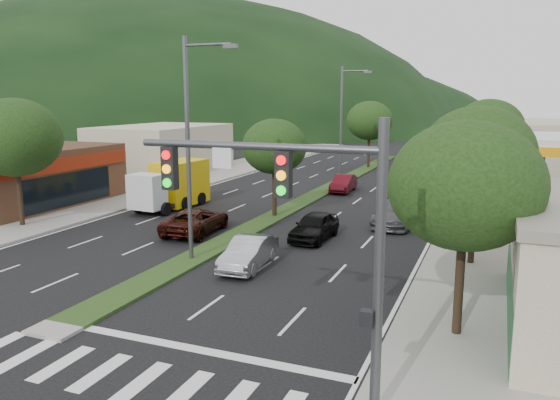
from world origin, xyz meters
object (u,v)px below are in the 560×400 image
at_px(tree_l_a, 15,138).
at_px(sedan_silver, 249,253).
at_px(car_queue_d, 422,199).
at_px(tree_r_b, 478,153).
at_px(suv_maroon, 196,221).
at_px(car_queue_a, 314,226).
at_px(tree_med_near, 274,147).
at_px(tree_med_far, 370,121).
at_px(tree_r_c, 484,145).
at_px(car_queue_b, 398,212).
at_px(box_truck, 174,186).
at_px(streetlight_mid, 343,119).
at_px(traffic_signal, 311,222).
at_px(tree_r_a, 465,186).
at_px(car_queue_c, 343,183).
at_px(tree_r_e, 491,126).
at_px(motorhome, 438,161).
at_px(tree_r_d, 489,128).
at_px(streetlight_near, 192,139).

distance_m(tree_l_a, sedan_silver, 16.20).
bearing_deg(car_queue_d, tree_r_b, -68.67).
relative_size(suv_maroon, car_queue_a, 1.19).
distance_m(tree_med_near, tree_med_far, 26.01).
distance_m(tree_r_c, car_queue_b, 6.09).
distance_m(tree_med_near, suv_maroon, 7.01).
bearing_deg(suv_maroon, box_truck, -53.03).
height_order(car_queue_a, car_queue_d, car_queue_d).
height_order(streetlight_mid, car_queue_d, streetlight_mid).
distance_m(tree_med_far, car_queue_a, 30.87).
relative_size(traffic_signal, tree_r_a, 1.06).
distance_m(car_queue_b, box_truck, 15.09).
bearing_deg(car_queue_c, tree_r_c, -41.98).
distance_m(traffic_signal, tree_r_e, 41.65).
relative_size(tree_r_e, motorhome, 0.77).
distance_m(streetlight_mid, box_truck, 17.17).
xyz_separation_m(tree_med_near, car_queue_c, (1.50, 10.72, -3.76)).
bearing_deg(car_queue_c, suv_maroon, -106.07).
xyz_separation_m(tree_r_e, tree_l_a, (-24.50, -30.00, 0.29)).
xyz_separation_m(box_truck, motorhome, (15.25, 19.74, 0.30)).
xyz_separation_m(suv_maroon, box_truck, (-5.04, 5.62, 0.78)).
distance_m(car_queue_d, motorhome, 14.29).
bearing_deg(tree_med_near, car_queue_a, -46.54).
relative_size(car_queue_d, motorhome, 0.62).
distance_m(tree_med_far, car_queue_c, 15.95).
xyz_separation_m(tree_r_b, car_queue_b, (-4.43, 6.72, -4.27)).
bearing_deg(tree_r_d, streetlight_near, -118.20).
height_order(tree_r_b, tree_l_a, tree_l_a).
bearing_deg(car_queue_d, suv_maroon, -130.30).
distance_m(tree_med_far, streetlight_mid, 11.02).
relative_size(tree_r_c, car_queue_c, 1.59).
bearing_deg(streetlight_mid, tree_med_near, -90.78).
distance_m(tree_r_a, tree_med_far, 41.76).
distance_m(tree_l_a, car_queue_c, 23.81).
height_order(traffic_signal, car_queue_c, traffic_signal).
relative_size(tree_r_e, car_queue_a, 1.58).
height_order(suv_maroon, car_queue_b, car_queue_b).
distance_m(tree_r_b, car_queue_a, 9.18).
bearing_deg(tree_med_far, tree_r_d, -49.40).
bearing_deg(tree_r_d, tree_r_a, -90.00).
height_order(streetlight_near, car_queue_a, streetlight_near).
bearing_deg(car_queue_c, streetlight_mid, 104.56).
xyz_separation_m(tree_med_far, box_truck, (-7.50, -25.78, -3.53)).
xyz_separation_m(tree_med_near, car_queue_a, (4.07, -4.30, -3.71)).
relative_size(tree_med_far, motorhome, 0.79).
bearing_deg(tree_r_a, traffic_signal, -118.20).
xyz_separation_m(tree_r_c, car_queue_c, (-10.50, 8.72, -4.08)).
relative_size(tree_med_near, tree_med_far, 0.87).
xyz_separation_m(traffic_signal, sedan_silver, (-6.10, 9.54, -3.96)).
height_order(tree_r_c, motorhome, tree_r_c).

